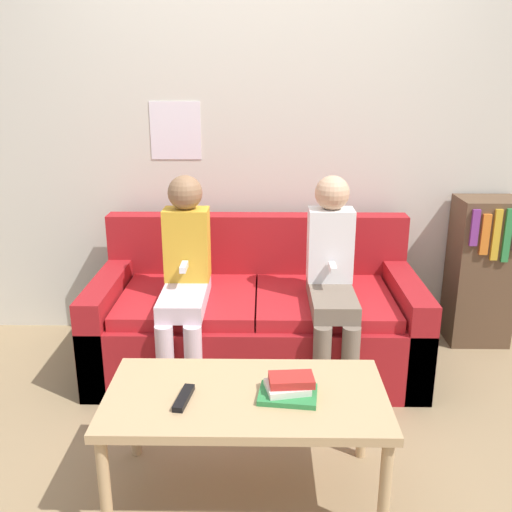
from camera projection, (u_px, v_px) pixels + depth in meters
name	position (u px, v px, depth m)	size (l,w,h in m)	color
ground_plane	(255.00, 415.00, 2.84)	(10.00, 10.00, 0.00)	#937A56
wall_back	(258.00, 130.00, 3.47)	(8.00, 0.06, 2.60)	beige
couch	(256.00, 320.00, 3.29)	(1.81, 0.86, 0.82)	maroon
coffee_table	(246.00, 404.00, 2.20)	(1.08, 0.55, 0.45)	tan
person_left	(185.00, 273.00, 3.00)	(0.24, 0.58, 1.12)	silver
person_right	(332.00, 273.00, 2.99)	(0.24, 0.58, 1.12)	#756656
tv_remote	(184.00, 398.00, 2.13)	(0.07, 0.17, 0.02)	black
book_stack	(289.00, 388.00, 2.16)	(0.24, 0.18, 0.08)	#2D8442
bookshelf	(481.00, 271.00, 3.52)	(0.36, 0.31, 0.92)	brown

